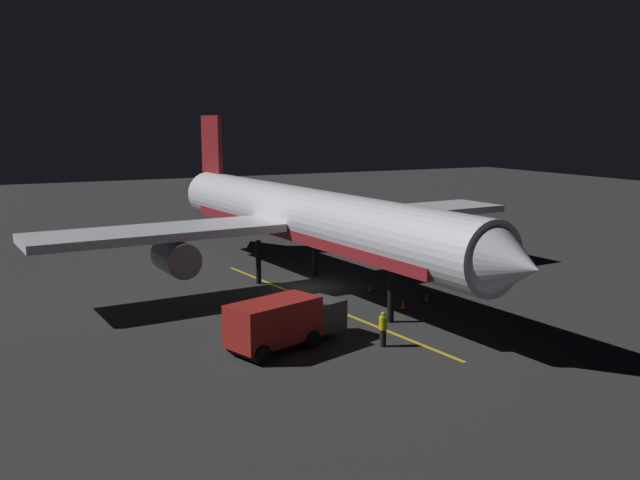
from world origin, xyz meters
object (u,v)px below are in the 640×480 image
at_px(ground_crew_worker, 383,329).
at_px(traffic_cone_near_right, 371,288).
at_px(airliner, 302,218).
at_px(catering_truck, 446,256).
at_px(traffic_cone_near_left, 427,298).
at_px(traffic_cone_under_wing, 403,305).
at_px(baggage_truck, 283,323).

distance_m(ground_crew_worker, traffic_cone_near_right, 11.04).
distance_m(airliner, catering_truck, 11.83).
bearing_deg(traffic_cone_near_right, airliner, -45.48).
relative_size(traffic_cone_near_left, traffic_cone_under_wing, 1.00).
height_order(baggage_truck, ground_crew_worker, baggage_truck).
height_order(traffic_cone_near_left, traffic_cone_near_right, same).
relative_size(baggage_truck, traffic_cone_near_right, 12.05).
relative_size(airliner, traffic_cone_near_left, 72.73).
bearing_deg(traffic_cone_under_wing, airliner, -70.05).
bearing_deg(airliner, traffic_cone_under_wing, 109.95).
bearing_deg(traffic_cone_near_left, airliner, -54.32).
distance_m(airliner, ground_crew_worker, 13.78).
bearing_deg(ground_crew_worker, catering_truck, -135.92).
distance_m(airliner, traffic_cone_near_left, 9.74).
xyz_separation_m(ground_crew_worker, traffic_cone_near_left, (-6.83, -6.08, -0.64)).
relative_size(traffic_cone_near_right, traffic_cone_under_wing, 1.00).
bearing_deg(baggage_truck, traffic_cone_under_wing, -159.75).
relative_size(baggage_truck, ground_crew_worker, 3.81).
bearing_deg(traffic_cone_under_wing, catering_truck, -138.90).
xyz_separation_m(ground_crew_worker, traffic_cone_near_right, (-5.06, -9.79, -0.64)).
xyz_separation_m(baggage_truck, catering_truck, (-17.50, -10.71, -0.10)).
bearing_deg(traffic_cone_near_right, baggage_truck, 39.58).
distance_m(baggage_truck, ground_crew_worker, 4.86).
bearing_deg(airliner, traffic_cone_near_right, 134.52).
bearing_deg(traffic_cone_near_left, traffic_cone_near_right, -64.52).
distance_m(airliner, baggage_truck, 13.24).
bearing_deg(ground_crew_worker, baggage_truck, -23.51).
distance_m(catering_truck, traffic_cone_near_right, 8.54).
xyz_separation_m(airliner, traffic_cone_near_left, (-5.09, 7.09, -4.32)).
xyz_separation_m(baggage_truck, ground_crew_worker, (-4.44, 1.93, -0.38)).
bearing_deg(catering_truck, baggage_truck, 31.47).
distance_m(airliner, traffic_cone_under_wing, 9.44).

